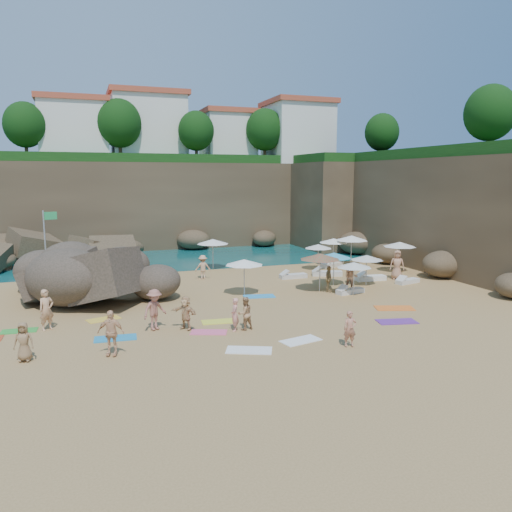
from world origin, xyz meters
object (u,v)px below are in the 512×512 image
object	(u,v)px
flag_pole	(47,235)
person_stand_5	(83,277)
person_stand_6	(235,315)
person_stand_2	(203,267)
parasol_0	(213,242)
parasol_2	(352,238)
person_stand_0	(46,310)
person_stand_3	(329,279)
parasol_1	(334,241)
rock_outcrop	(89,297)
lounger_0	(293,276)
person_stand_1	(245,313)
person_stand_4	(397,265)

from	to	relation	value
flag_pole	person_stand_5	size ratio (longest dim) A/B	2.98
person_stand_6	person_stand_2	bearing A→B (deg)	-168.89
parasol_0	person_stand_5	distance (m)	9.95
parasol_2	person_stand_6	world-z (taller)	parasol_2
person_stand_0	person_stand_3	world-z (taller)	person_stand_0
parasol_1	person_stand_0	world-z (taller)	parasol_1
rock_outcrop	flag_pole	bearing A→B (deg)	110.26
parasol_2	parasol_0	bearing A→B (deg)	167.81
parasol_0	person_stand_6	world-z (taller)	parasol_0
parasol_2	person_stand_0	xyz separation A→B (m)	(-20.89, -9.72, -1.21)
lounger_0	person_stand_3	world-z (taller)	person_stand_3
person_stand_2	person_stand_3	world-z (taller)	person_stand_2
person_stand_0	parasol_1	bearing A→B (deg)	-2.14
lounger_0	person_stand_1	bearing A→B (deg)	-124.50
flag_pole	person_stand_2	size ratio (longest dim) A/B	2.83
lounger_0	person_stand_3	xyz separation A→B (m)	(0.33, -4.38, 0.64)
person_stand_0	person_stand_1	size ratio (longest dim) A/B	1.24
person_stand_0	person_stand_2	world-z (taller)	person_stand_0
person_stand_0	person_stand_6	size ratio (longest dim) A/B	1.25
person_stand_1	person_stand_5	world-z (taller)	person_stand_5
parasol_0	lounger_0	distance (m)	6.86
rock_outcrop	person_stand_0	distance (m)	6.27
parasol_1	lounger_0	bearing A→B (deg)	-143.83
person_stand_0	person_stand_2	size ratio (longest dim) A/B	1.15
flag_pole	person_stand_4	size ratio (longest dim) A/B	2.35
rock_outcrop	person_stand_0	xyz separation A→B (m)	(-1.86, -5.92, 0.92)
flag_pole	person_stand_4	xyz separation A→B (m)	(21.72, -8.08, -1.93)
lounger_0	person_stand_2	world-z (taller)	person_stand_2
parasol_2	person_stand_6	size ratio (longest dim) A/B	1.67
person_stand_1	person_stand_2	size ratio (longest dim) A/B	0.93
person_stand_0	person_stand_6	distance (m)	8.30
person_stand_1	person_stand_4	xyz separation A→B (m)	(12.93, 7.17, 0.22)
flag_pole	rock_outcrop	bearing A→B (deg)	-69.74
person_stand_1	person_stand_0	bearing A→B (deg)	-33.52
lounger_0	person_stand_3	size ratio (longest dim) A/B	1.18
parasol_1	person_stand_6	xyz separation A→B (m)	(-11.96, -13.31, -1.16)
parasol_0	person_stand_2	xyz separation A→B (m)	(-1.55, -3.31, -1.23)
lounger_0	person_stand_0	distance (m)	16.38
person_stand_1	person_stand_5	bearing A→B (deg)	-72.88
person_stand_0	rock_outcrop	bearing A→B (deg)	42.54
person_stand_0	person_stand_4	distance (m)	21.62
parasol_2	person_stand_0	distance (m)	23.07
person_stand_4	person_stand_1	bearing A→B (deg)	-121.05
parasol_1	person_stand_2	xyz separation A→B (m)	(-10.65, -1.81, -1.10)
person_stand_5	person_stand_6	world-z (taller)	person_stand_5
parasol_2	person_stand_3	bearing A→B (deg)	-128.23
rock_outcrop	person_stand_2	distance (m)	7.76
parasol_1	person_stand_5	world-z (taller)	parasol_1
rock_outcrop	person_stand_6	size ratio (longest dim) A/B	5.86
parasol_2	person_stand_3	distance (m)	9.32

